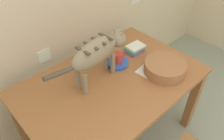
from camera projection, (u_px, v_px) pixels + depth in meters
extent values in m
cube|color=white|center=(116.00, 37.00, 2.39)|extent=(0.13, 0.01, 0.13)
cube|color=white|center=(45.00, 56.00, 1.85)|extent=(0.11, 0.01, 0.11)
cube|color=#9C5F32|center=(112.00, 82.00, 1.69)|extent=(1.38, 0.91, 0.03)
cube|color=brown|center=(112.00, 87.00, 1.72)|extent=(1.30, 0.83, 0.07)
cube|color=#9C5F32|center=(193.00, 100.00, 2.04)|extent=(0.07, 0.07, 0.71)
cube|color=#9C5F32|center=(22.00, 127.00, 1.82)|extent=(0.07, 0.07, 0.71)
cube|color=#9C5F32|center=(129.00, 61.00, 2.49)|extent=(0.07, 0.07, 0.71)
ellipsoid|color=#8C7B5D|center=(95.00, 53.00, 1.51)|extent=(0.43, 0.18, 0.19)
cube|color=#4D4333|center=(83.00, 51.00, 1.40)|extent=(0.03, 0.13, 0.01)
cube|color=#4D4333|center=(91.00, 46.00, 1.44)|extent=(0.03, 0.13, 0.01)
cube|color=#4D4333|center=(99.00, 41.00, 1.49)|extent=(0.03, 0.13, 0.01)
cube|color=#4D4333|center=(106.00, 37.00, 1.53)|extent=(0.03, 0.13, 0.01)
cylinder|color=#8C7B5D|center=(106.00, 60.00, 1.72)|extent=(0.04, 0.04, 0.18)
cylinder|color=#8C7B5D|center=(113.00, 64.00, 1.69)|extent=(0.04, 0.04, 0.18)
cylinder|color=#8C7B5D|center=(78.00, 79.00, 1.55)|extent=(0.04, 0.04, 0.18)
cylinder|color=#8C7B5D|center=(85.00, 84.00, 1.52)|extent=(0.04, 0.04, 0.18)
sphere|color=#8C7B5D|center=(118.00, 40.00, 1.67)|extent=(0.12, 0.12, 0.12)
cone|color=#8C7B5D|center=(115.00, 32.00, 1.65)|extent=(0.04, 0.04, 0.05)
cone|color=#8C7B5D|center=(122.00, 35.00, 1.62)|extent=(0.04, 0.04, 0.05)
cylinder|color=#4D4333|center=(59.00, 73.00, 1.32)|extent=(0.22, 0.06, 0.08)
cylinder|color=#2F55B1|center=(118.00, 63.00, 1.81)|extent=(0.18, 0.18, 0.03)
cylinder|color=#CC3D34|center=(118.00, 58.00, 1.78)|extent=(0.08, 0.08, 0.08)
torus|color=#CC3D34|center=(122.00, 55.00, 1.80)|extent=(0.06, 0.01, 0.06)
cube|color=silver|center=(156.00, 69.00, 1.77)|extent=(0.31, 0.25, 0.01)
cube|color=#995295|center=(134.00, 51.00, 1.95)|extent=(0.15, 0.12, 0.02)
cube|color=#3A8FC6|center=(135.00, 49.00, 1.94)|extent=(0.16, 0.13, 0.01)
cube|color=#51A65E|center=(135.00, 48.00, 1.93)|extent=(0.16, 0.13, 0.01)
cube|color=silver|center=(136.00, 46.00, 1.92)|extent=(0.16, 0.12, 0.02)
cylinder|color=#9E653D|center=(165.00, 68.00, 1.71)|extent=(0.32, 0.32, 0.09)
cylinder|color=#472D1B|center=(165.00, 67.00, 1.71)|extent=(0.26, 0.26, 0.08)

